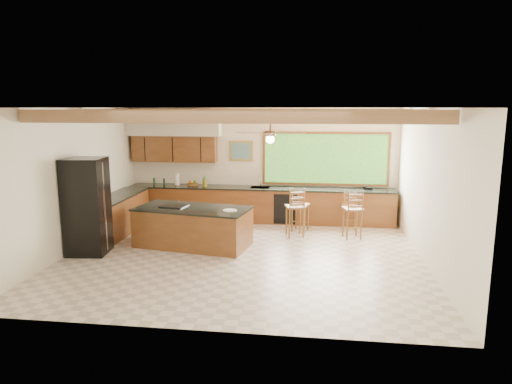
# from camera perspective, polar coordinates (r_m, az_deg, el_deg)

# --- Properties ---
(ground) EXTENTS (7.20, 7.20, 0.00)m
(ground) POSITION_cam_1_polar(r_m,az_deg,el_deg) (9.49, -1.63, -7.94)
(ground) COLOR beige
(ground) RESTS_ON ground
(room_shell) EXTENTS (7.27, 6.54, 3.02)m
(room_shell) POSITION_cam_1_polar(r_m,az_deg,el_deg) (9.70, -2.09, 5.85)
(room_shell) COLOR white
(room_shell) RESTS_ON ground
(counter_run) EXTENTS (7.12, 3.10, 1.24)m
(counter_run) POSITION_cam_1_polar(r_m,az_deg,el_deg) (11.90, -3.65, -1.82)
(counter_run) COLOR brown
(counter_run) RESTS_ON ground
(island) EXTENTS (2.62, 1.56, 0.88)m
(island) POSITION_cam_1_polar(r_m,az_deg,el_deg) (10.12, -7.88, -4.31)
(island) COLOR brown
(island) RESTS_ON ground
(refrigerator) EXTENTS (0.85, 0.83, 2.00)m
(refrigerator) POSITION_cam_1_polar(r_m,az_deg,el_deg) (10.02, -20.39, -1.68)
(refrigerator) COLOR black
(refrigerator) RESTS_ON ground
(bar_stool_a) EXTENTS (0.49, 0.49, 1.10)m
(bar_stool_a) POSITION_cam_1_polar(r_m,az_deg,el_deg) (11.14, 5.56, -1.71)
(bar_stool_a) COLOR brown
(bar_stool_a) RESTS_ON ground
(bar_stool_b) EXTENTS (0.37, 0.37, 1.02)m
(bar_stool_b) POSITION_cam_1_polar(r_m,az_deg,el_deg) (11.57, 11.65, -1.66)
(bar_stool_b) COLOR brown
(bar_stool_b) RESTS_ON ground
(bar_stool_c) EXTENTS (0.52, 0.52, 1.17)m
(bar_stool_c) POSITION_cam_1_polar(r_m,az_deg,el_deg) (10.69, 4.90, -1.99)
(bar_stool_c) COLOR brown
(bar_stool_c) RESTS_ON ground
(bar_stool_d) EXTENTS (0.50, 0.50, 1.16)m
(bar_stool_d) POSITION_cam_1_polar(r_m,az_deg,el_deg) (10.72, 12.01, -2.19)
(bar_stool_d) COLOR brown
(bar_stool_d) RESTS_ON ground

